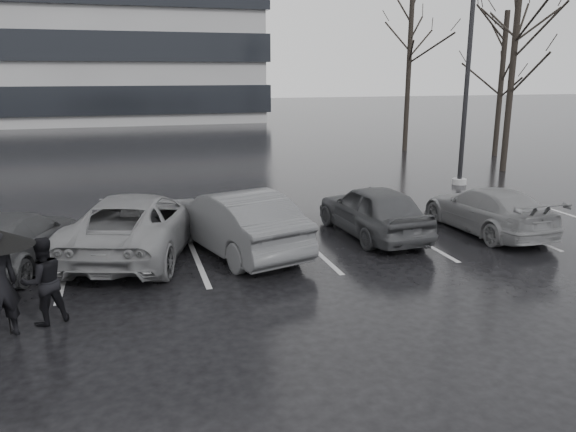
# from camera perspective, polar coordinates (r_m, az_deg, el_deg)

# --- Properties ---
(ground) EXTENTS (160.00, 160.00, 0.00)m
(ground) POSITION_cam_1_polar(r_m,az_deg,el_deg) (11.69, 2.81, -6.30)
(ground) COLOR black
(ground) RESTS_ON ground
(car_main) EXTENTS (1.85, 4.07, 1.36)m
(car_main) POSITION_cam_1_polar(r_m,az_deg,el_deg) (14.63, 8.62, 0.60)
(car_main) COLOR black
(car_main) RESTS_ON ground
(car_west_a) EXTENTS (2.78, 4.77, 1.49)m
(car_west_a) POSITION_cam_1_polar(r_m,az_deg,el_deg) (13.20, -5.32, -0.52)
(car_west_a) COLOR #313133
(car_west_a) RESTS_ON ground
(car_west_b) EXTENTS (3.86, 5.65, 1.44)m
(car_west_b) POSITION_cam_1_polar(r_m,az_deg,el_deg) (13.50, -15.08, -0.74)
(car_west_b) COLOR #545356
(car_west_b) RESTS_ON ground
(car_west_c) EXTENTS (2.95, 4.60, 1.24)m
(car_west_c) POSITION_cam_1_polar(r_m,az_deg,el_deg) (13.48, -26.10, -2.19)
(car_west_c) COLOR black
(car_west_c) RESTS_ON ground
(car_east) EXTENTS (1.84, 4.21, 1.20)m
(car_east) POSITION_cam_1_polar(r_m,az_deg,el_deg) (15.73, 19.58, 0.61)
(car_east) COLOR #545356
(car_east) RESTS_ON ground
(pedestrian_right) EXTENTS (0.91, 0.84, 1.51)m
(pedestrian_right) POSITION_cam_1_polar(r_m,az_deg,el_deg) (10.26, -23.62, -6.08)
(pedestrian_right) COLOR black
(pedestrian_right) RESTS_ON ground
(lamp_post) EXTENTS (0.53, 0.53, 9.71)m
(lamp_post) POSITION_cam_1_polar(r_m,az_deg,el_deg) (21.89, 17.86, 14.58)
(lamp_post) COLOR #939496
(lamp_post) RESTS_ON ground
(stall_stripes) EXTENTS (19.72, 5.00, 0.00)m
(stall_stripes) POSITION_cam_1_polar(r_m,az_deg,el_deg) (13.76, -3.77, -3.08)
(stall_stripes) COLOR #ADADB0
(stall_stripes) RESTS_ON ground
(tree_east) EXTENTS (0.26, 0.26, 8.00)m
(tree_east) POSITION_cam_1_polar(r_m,az_deg,el_deg) (25.63, 21.78, 13.14)
(tree_east) COLOR black
(tree_east) RESTS_ON ground
(tree_ne) EXTENTS (0.26, 0.26, 7.00)m
(tree_ne) POSITION_cam_1_polar(r_m,az_deg,el_deg) (30.33, 20.81, 12.33)
(tree_ne) COLOR black
(tree_ne) RESTS_ON ground
(tree_north) EXTENTS (0.26, 0.26, 8.50)m
(tree_north) POSITION_cam_1_polar(r_m,az_deg,el_deg) (30.98, 12.16, 14.34)
(tree_north) COLOR black
(tree_north) RESTS_ON ground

